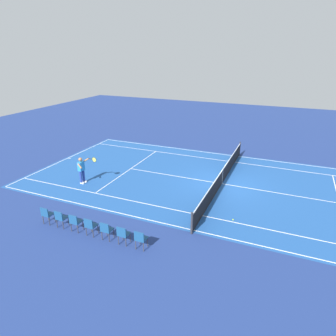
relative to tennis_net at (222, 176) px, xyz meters
The scene contains 13 objects.
ground_plane 0.49m from the tennis_net, ahead, with size 60.00×60.00×0.00m, color navy.
court_slab 0.49m from the tennis_net, ahead, with size 24.20×11.40×0.00m, color #1E4C93.
court_line_markings 0.49m from the tennis_net, ahead, with size 23.85×11.05×0.01m.
tennis_net is the anchor object (origin of this frame).
tennis_player_near 8.56m from the tennis_net, 21.94° to the left, with size 1.10×0.78×1.70m.
tennis_ball 4.24m from the tennis_net, 110.59° to the left, with size 0.07×0.07×0.07m, color #CCE01E.
spectator_chair_0 7.80m from the tennis_net, 78.37° to the left, with size 0.44×0.44×0.88m.
spectator_chair_1 8.01m from the tennis_net, 72.59° to the left, with size 0.44×0.44×0.88m.
spectator_chair_2 8.29m from the tennis_net, 67.16° to the left, with size 0.44×0.44×0.88m.
spectator_chair_3 8.65m from the tennis_net, 62.13° to the left, with size 0.44×0.44×0.88m.
spectator_chair_4 9.06m from the tennis_net, 57.52° to the left, with size 0.44×0.44×0.88m.
spectator_chair_5 9.53m from the tennis_net, 53.34° to the left, with size 0.44×0.44×0.88m.
spectator_chair_6 10.04m from the tennis_net, 49.57° to the left, with size 0.44×0.44×0.88m.
Camera 1 is at (-3.39, 16.50, 7.60)m, focal length 31.59 mm.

